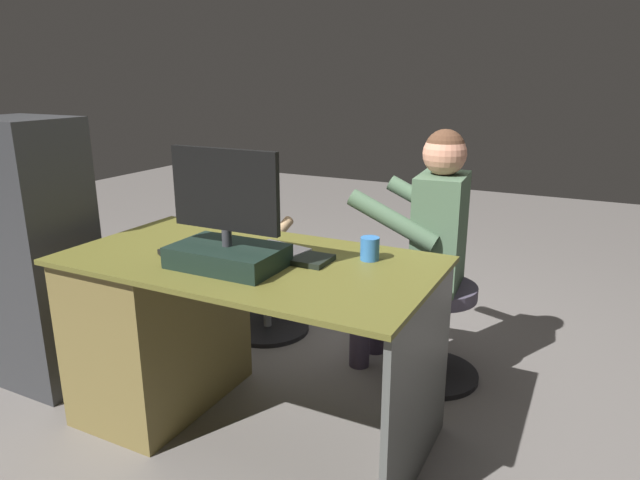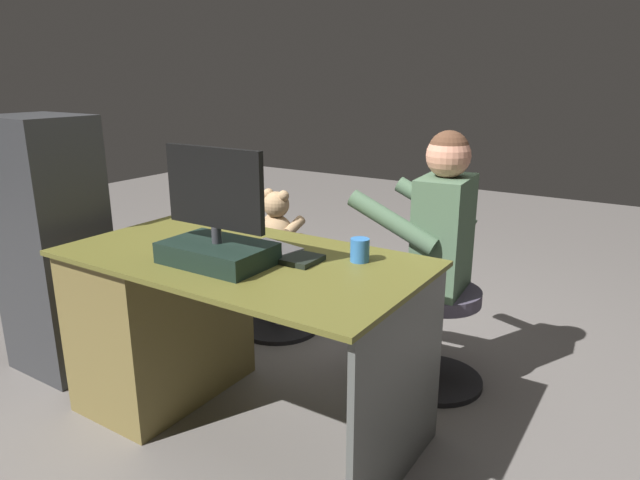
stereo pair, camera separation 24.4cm
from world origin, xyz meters
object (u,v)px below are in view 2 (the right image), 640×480
at_px(office_chair_teddy, 278,283).
at_px(visitor_chair, 437,328).
at_px(monitor, 217,234).
at_px(desk, 177,317).
at_px(cup, 360,250).
at_px(teddy_bear, 278,223).
at_px(tv_remote, 176,246).
at_px(keyboard, 270,253).
at_px(computer_mouse, 204,240).
at_px(person, 427,238).

xyz_separation_m(office_chair_teddy, visitor_chair, (-0.97, 0.08, 0.01)).
relative_size(monitor, office_chair_teddy, 0.92).
bearing_deg(office_chair_teddy, desk, 94.28).
height_order(cup, teddy_bear, cup).
distance_m(tv_remote, teddy_bear, 0.90).
xyz_separation_m(keyboard, visitor_chair, (-0.44, -0.66, -0.46)).
distance_m(keyboard, teddy_bear, 0.93).
distance_m(monitor, computer_mouse, 0.27).
relative_size(tv_remote, person, 0.13).
bearing_deg(person, monitor, 60.82).
height_order(keyboard, teddy_bear, teddy_bear).
bearing_deg(cup, computer_mouse, 13.38).
xyz_separation_m(cup, tv_remote, (0.70, 0.25, -0.03)).
distance_m(computer_mouse, cup, 0.65).
bearing_deg(desk, person, -138.90).
bearing_deg(visitor_chair, office_chair_teddy, -4.86).
relative_size(cup, office_chair_teddy, 0.18).
relative_size(desk, computer_mouse, 14.63).
bearing_deg(cup, monitor, 35.04).
xyz_separation_m(computer_mouse, person, (-0.68, -0.69, -0.05)).
height_order(monitor, person, person).
distance_m(keyboard, cup, 0.35).
xyz_separation_m(cup, person, (-0.04, -0.54, -0.08)).
bearing_deg(teddy_bear, cup, 143.56).
distance_m(monitor, keyboard, 0.23).
bearing_deg(keyboard, computer_mouse, 4.96).
distance_m(desk, keyboard, 0.59).
height_order(monitor, cup, monitor).
height_order(tv_remote, teddy_bear, teddy_bear).
xyz_separation_m(desk, teddy_bear, (0.06, -0.81, 0.23)).
relative_size(desk, person, 1.20).
height_order(desk, computer_mouse, computer_mouse).
bearing_deg(keyboard, monitor, 59.40).
height_order(office_chair_teddy, person, person).
bearing_deg(teddy_bear, keyboard, 125.08).
xyz_separation_m(desk, computer_mouse, (-0.15, -0.04, 0.36)).
xyz_separation_m(keyboard, cup, (-0.32, -0.12, 0.03)).
bearing_deg(person, computer_mouse, 45.50).
relative_size(computer_mouse, office_chair_teddy, 0.21).
relative_size(keyboard, computer_mouse, 4.38).
height_order(cup, tv_remote, cup).
height_order(desk, office_chair_teddy, desk).
xyz_separation_m(keyboard, tv_remote, (0.37, 0.12, -0.00)).
bearing_deg(computer_mouse, teddy_bear, -74.64).
bearing_deg(monitor, office_chair_teddy, -65.05).
xyz_separation_m(teddy_bear, visitor_chair, (-0.97, 0.09, -0.34)).
height_order(office_chair_teddy, visitor_chair, same).
height_order(computer_mouse, teddy_bear, teddy_bear).
height_order(cup, person, person).
relative_size(keyboard, visitor_chair, 0.90).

